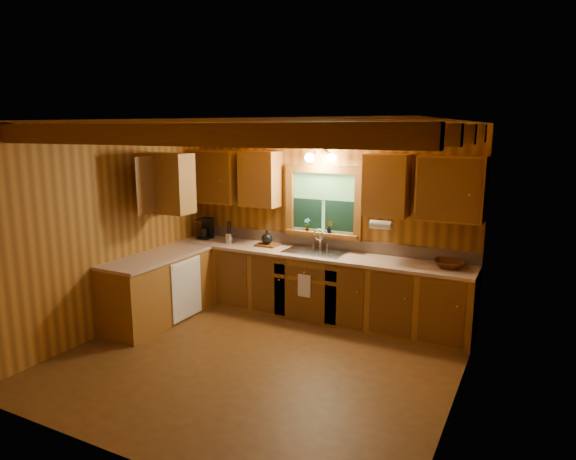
% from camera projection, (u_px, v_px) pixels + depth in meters
% --- Properties ---
extents(room, '(4.20, 4.20, 4.20)m').
position_uv_depth(room, '(254.00, 248.00, 5.34)').
color(room, '#593615').
rests_on(room, ground).
extents(ceiling_beams, '(4.20, 2.54, 0.18)m').
position_uv_depth(ceiling_beams, '(252.00, 134.00, 5.10)').
color(ceiling_beams, brown).
rests_on(ceiling_beams, room).
extents(base_cabinets, '(4.20, 2.22, 0.86)m').
position_uv_depth(base_cabinets, '(272.00, 287.00, 6.85)').
color(base_cabinets, brown).
rests_on(base_cabinets, ground).
extents(countertop, '(4.20, 2.24, 0.04)m').
position_uv_depth(countertop, '(273.00, 255.00, 6.76)').
color(countertop, tan).
rests_on(countertop, base_cabinets).
extents(backsplash, '(4.20, 0.02, 0.16)m').
position_uv_depth(backsplash, '(323.00, 242.00, 7.05)').
color(backsplash, tan).
rests_on(backsplash, room).
extents(dishwasher_panel, '(0.02, 0.60, 0.80)m').
position_uv_depth(dishwasher_panel, '(187.00, 289.00, 6.76)').
color(dishwasher_panel, white).
rests_on(dishwasher_panel, base_cabinets).
extents(upper_cabinets, '(4.19, 1.77, 0.78)m').
position_uv_depth(upper_cabinets, '(272.00, 182.00, 6.73)').
color(upper_cabinets, brown).
rests_on(upper_cabinets, room).
extents(window, '(1.12, 0.08, 1.00)m').
position_uv_depth(window, '(323.00, 204.00, 6.92)').
color(window, brown).
rests_on(window, room).
extents(window_sill, '(1.06, 0.14, 0.04)m').
position_uv_depth(window_sill, '(322.00, 233.00, 6.96)').
color(window_sill, brown).
rests_on(window_sill, room).
extents(wall_sconce, '(0.45, 0.21, 0.17)m').
position_uv_depth(wall_sconce, '(320.00, 158.00, 6.69)').
color(wall_sconce, black).
rests_on(wall_sconce, room).
extents(paper_towel_roll, '(0.27, 0.11, 0.11)m').
position_uv_depth(paper_towel_roll, '(381.00, 225.00, 6.25)').
color(paper_towel_roll, white).
rests_on(paper_towel_roll, upper_cabinets).
extents(dish_towel, '(0.18, 0.01, 0.30)m').
position_uv_depth(dish_towel, '(304.00, 286.00, 6.60)').
color(dish_towel, white).
rests_on(dish_towel, base_cabinets).
extents(sink, '(0.82, 0.48, 0.43)m').
position_uv_depth(sink, '(315.00, 255.00, 6.82)').
color(sink, silver).
rests_on(sink, countertop).
extents(coffee_maker, '(0.18, 0.23, 0.32)m').
position_uv_depth(coffee_maker, '(206.00, 228.00, 7.66)').
color(coffee_maker, black).
rests_on(coffee_maker, countertop).
extents(utensil_crock, '(0.11, 0.11, 0.32)m').
position_uv_depth(utensil_crock, '(229.00, 237.00, 7.38)').
color(utensil_crock, silver).
rests_on(utensil_crock, countertop).
extents(cutting_board, '(0.31, 0.22, 0.03)m').
position_uv_depth(cutting_board, '(267.00, 245.00, 7.18)').
color(cutting_board, brown).
rests_on(cutting_board, countertop).
extents(teakettle, '(0.16, 0.16, 0.20)m').
position_uv_depth(teakettle, '(267.00, 239.00, 7.16)').
color(teakettle, black).
rests_on(teakettle, cutting_board).
extents(wicker_basket, '(0.41, 0.41, 0.09)m').
position_uv_depth(wicker_basket, '(450.00, 264.00, 6.05)').
color(wicker_basket, '#48230C').
rests_on(wicker_basket, countertop).
extents(potted_plant_left, '(0.10, 0.07, 0.18)m').
position_uv_depth(potted_plant_left, '(307.00, 225.00, 7.02)').
color(potted_plant_left, brown).
rests_on(potted_plant_left, window_sill).
extents(potted_plant_right, '(0.11, 0.10, 0.16)m').
position_uv_depth(potted_plant_right, '(330.00, 227.00, 6.88)').
color(potted_plant_right, brown).
rests_on(potted_plant_right, window_sill).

